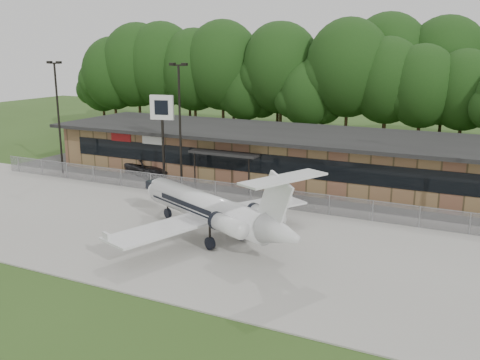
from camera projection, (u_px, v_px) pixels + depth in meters
The scene contains 11 objects.
ground at pixel (91, 275), 27.50m from camera, with size 160.00×160.00×0.00m, color #2F4B1B.
apron at pixel (176, 228), 34.45m from camera, with size 64.00×18.00×0.08m, color #9E9B93.
parking_lot at pixel (252, 188), 44.45m from camera, with size 50.00×9.00×0.06m, color #383835.
terminal at pixel (273, 153), 47.80m from camera, with size 41.00×11.65×4.30m.
fence at pixel (227, 192), 40.36m from camera, with size 46.00×0.04×1.52m.
treeline at pixel (334, 82), 62.22m from camera, with size 72.00×12.00×15.00m, color black, non-canonical shape.
light_pole_left at pixel (58, 109), 48.18m from camera, with size 1.55×0.30×10.23m.
light_pole_mid at pixel (180, 117), 42.57m from camera, with size 1.55×0.30×10.23m.
business_jet at pixel (212, 211), 32.07m from camera, with size 15.02×13.39×5.19m.
suv at pixel (147, 167), 48.89m from camera, with size 2.50×5.41×1.50m, color #2E2D30.
pole_sign at pixel (162, 117), 43.68m from camera, with size 2.01×0.63×7.65m.
Camera 1 is at (18.21, -19.46, 11.34)m, focal length 40.00 mm.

